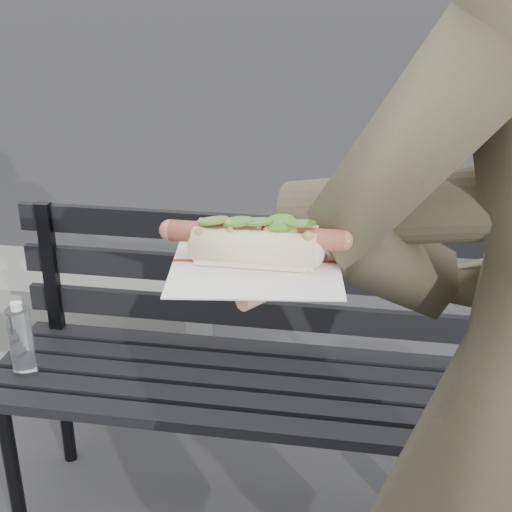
{
  "coord_description": "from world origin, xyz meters",
  "views": [
    {
      "loc": [
        0.18,
        -0.72,
        1.54
      ],
      "look_at": [
        0.05,
        0.01,
        1.22
      ],
      "focal_mm": 50.0,
      "sensor_mm": 36.0,
      "label": 1
    }
  ],
  "objects": [
    {
      "name": "park_bench",
      "position": [
        -0.09,
        0.94,
        0.52
      ],
      "size": [
        1.5,
        0.44,
        0.88
      ],
      "color": "black",
      "rests_on": "ground"
    },
    {
      "name": "held_hotdog",
      "position": [
        0.24,
        0.08,
        1.25
      ],
      "size": [
        0.62,
        0.32,
        0.2
      ],
      "color": "#443F2D"
    },
    {
      "name": "concrete_block",
      "position": [
        -1.04,
        1.63,
        0.2
      ],
      "size": [
        1.2,
        0.4,
        0.4
      ],
      "primitive_type": "cube",
      "color": "slate",
      "rests_on": "ground"
    }
  ]
}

